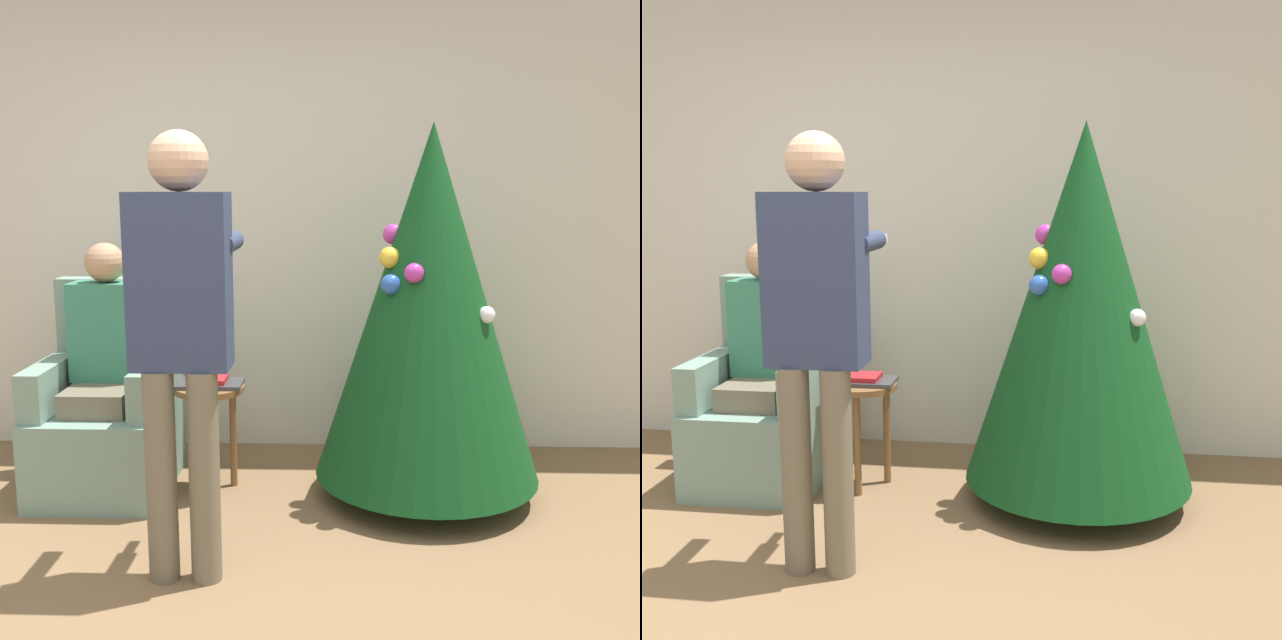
# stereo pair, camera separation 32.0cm
# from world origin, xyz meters

# --- Properties ---
(wall_back) EXTENTS (8.00, 0.06, 2.70)m
(wall_back) POSITION_xyz_m (0.00, 2.23, 1.35)
(wall_back) COLOR beige
(wall_back) RESTS_ON ground_plane
(christmas_tree) EXTENTS (1.10, 1.10, 1.83)m
(christmas_tree) POSITION_xyz_m (1.00, 1.48, 0.97)
(christmas_tree) COLOR brown
(christmas_tree) RESTS_ON ground_plane
(armchair) EXTENTS (0.64, 0.73, 1.05)m
(armchair) POSITION_xyz_m (-0.61, 1.55, 0.36)
(armchair) COLOR gray
(armchair) RESTS_ON ground_plane
(person_seated) EXTENTS (0.36, 0.46, 1.25)m
(person_seated) POSITION_xyz_m (-0.61, 1.52, 0.69)
(person_seated) COLOR #6B604C
(person_seated) RESTS_ON ground_plane
(person_standing) EXTENTS (0.40, 0.57, 1.73)m
(person_standing) POSITION_xyz_m (-0.03, 0.66, 1.03)
(person_standing) COLOR #6B604C
(person_standing) RESTS_ON ground_plane
(side_stool) EXTENTS (0.35, 0.35, 0.55)m
(side_stool) POSITION_xyz_m (-0.08, 1.49, 0.44)
(side_stool) COLOR brown
(side_stool) RESTS_ON ground_plane
(laptop) EXTENTS (0.33, 0.20, 0.02)m
(laptop) POSITION_xyz_m (-0.08, 1.49, 0.56)
(laptop) COLOR #38383D
(laptop) RESTS_ON side_stool
(book) EXTENTS (0.17, 0.16, 0.02)m
(book) POSITION_xyz_m (-0.08, 1.49, 0.58)
(book) COLOR #B21E23
(book) RESTS_ON laptop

